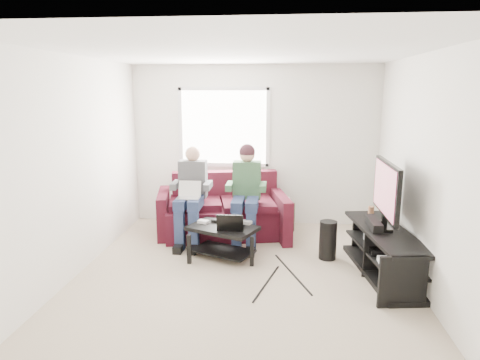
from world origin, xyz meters
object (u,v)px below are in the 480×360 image
Objects in this scene: sofa at (222,213)px; coffee_table at (223,235)px; end_table at (282,217)px; tv_stand at (384,255)px; subwoofer at (328,240)px; tv at (386,191)px.

coffee_table is (0.14, -0.96, -0.02)m from sofa.
coffee_table is 1.35m from end_table.
tv_stand is at bearing -49.50° from end_table.
tv is at bearing -28.10° from subwoofer.
tv is at bearing -6.57° from coffee_table.
tv is (2.15, -1.19, 0.68)m from sofa.
tv_stand is (2.01, -0.33, -0.07)m from coffee_table.
tv reaches higher than subwoofer.
sofa is 2.14× the size of coffee_table.
subwoofer is 0.92× the size of end_table.
tv_stand is 3.11× the size of end_table.
coffee_table is at bearing -125.62° from end_table.
sofa reaches higher than subwoofer.
tv_stand is 3.39× the size of subwoofer.
subwoofer is (1.39, 0.10, -0.06)m from coffee_table.
coffee_table is at bearing 170.64° from tv_stand.
end_table reaches higher than subwoofer.
tv_stand is 0.76m from subwoofer.
subwoofer is at bearing -59.10° from end_table.
sofa is at bearing -171.52° from end_table.
subwoofer is at bearing 151.90° from tv.
sofa is 1.97× the size of tv.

